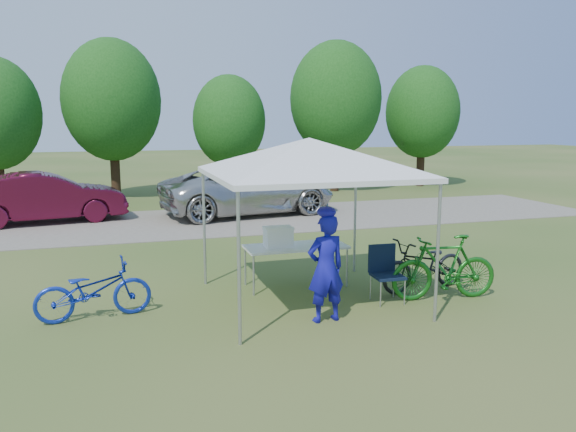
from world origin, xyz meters
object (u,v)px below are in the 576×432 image
(folding_chair, at_px, (385,268))
(sedan, at_px, (46,197))
(bike_green, at_px, (444,267))
(folding_table, at_px, (296,248))
(bike_dark, at_px, (425,265))
(cooler, at_px, (278,237))
(cyclist, at_px, (326,268))
(minivan, at_px, (249,190))
(bike_blue, at_px, (94,290))

(folding_chair, bearing_deg, sedan, 126.11)
(folding_chair, bearing_deg, bike_green, -11.32)
(folding_table, relative_size, folding_chair, 1.96)
(folding_table, bearing_deg, sedan, 121.39)
(folding_table, height_order, folding_chair, folding_chair)
(folding_chair, height_order, bike_dark, folding_chair)
(cooler, distance_m, sedan, 9.57)
(cyclist, relative_size, minivan, 0.29)
(folding_chair, distance_m, cyclist, 1.48)
(bike_blue, bearing_deg, sedan, 2.78)
(folding_chair, distance_m, bike_green, 1.01)
(bike_green, distance_m, minivan, 9.57)
(folding_chair, xyz_separation_m, minivan, (-0.17, 9.25, 0.24))
(folding_table, height_order, bike_dark, bike_dark)
(folding_table, relative_size, bike_blue, 1.07)
(bike_green, height_order, bike_dark, bike_green)
(bike_blue, bearing_deg, cyclist, -115.93)
(bike_green, height_order, sedan, sedan)
(folding_chair, distance_m, bike_blue, 4.68)
(bike_blue, relative_size, bike_green, 0.93)
(bike_blue, bearing_deg, bike_green, -104.70)
(folding_table, distance_m, cyclist, 1.88)
(bike_dark, relative_size, sedan, 0.40)
(cyclist, relative_size, bike_green, 0.89)
(folding_table, relative_size, minivan, 0.33)
(folding_chair, relative_size, bike_green, 0.51)
(folding_chair, bearing_deg, bike_dark, 20.58)
(cooler, xyz_separation_m, minivan, (1.34, 8.02, -0.14))
(cyclist, xyz_separation_m, bike_blue, (-3.34, 1.13, -0.37))
(cooler, relative_size, minivan, 0.09)
(cyclist, distance_m, bike_green, 2.34)
(cyclist, bearing_deg, minivan, -103.72)
(folding_table, height_order, sedan, sedan)
(cyclist, distance_m, bike_dark, 2.46)
(folding_table, relative_size, cyclist, 1.12)
(bike_green, bearing_deg, cooler, -113.25)
(bike_blue, bearing_deg, cooler, -84.03)
(sedan, bearing_deg, minivan, -101.89)
(cyclist, height_order, sedan, cyclist)
(bike_blue, distance_m, minivan, 9.84)
(folding_chair, bearing_deg, folding_table, 136.59)
(bike_blue, relative_size, minivan, 0.31)
(bike_dark, xyz_separation_m, minivan, (-1.11, 8.95, 0.33))
(cooler, bearing_deg, cyclist, -83.93)
(folding_table, height_order, bike_blue, bike_blue)
(bike_blue, distance_m, bike_dark, 5.59)
(folding_table, bearing_deg, bike_green, -34.41)
(bike_dark, bearing_deg, cyclist, -76.52)
(bike_blue, relative_size, bike_dark, 0.96)
(bike_dark, height_order, sedan, sedan)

